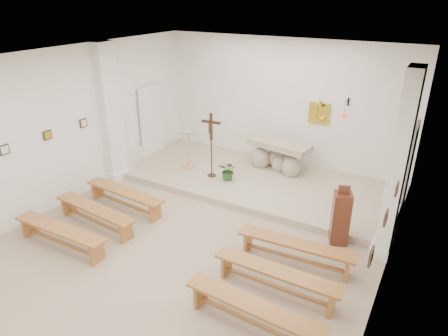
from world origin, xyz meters
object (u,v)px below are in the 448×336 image
Objects in this scene: bench_left_front at (124,195)px; bench_left_second at (95,212)px; lectern at (188,149)px; bench_left_third at (60,233)px; altar at (278,158)px; bench_right_front at (296,248)px; bench_right_third at (253,310)px; crucifix_stand at (211,141)px; donation_pedestal at (340,218)px; bench_right_second at (276,275)px.

bench_left_front is 0.88m from bench_left_second.
lectern is at bearing 91.81° from bench_left_front.
bench_left_front and bench_left_third have the same top height.
altar is 5.71m from bench_left_third.
altar is 3.91m from bench_right_front.
bench_right_front and bench_left_third have the same top height.
lectern is 0.49× the size of bench_right_third.
lectern is 0.63× the size of crucifix_stand.
lectern reaches higher than bench_right_third.
crucifix_stand is at bearing -126.60° from altar.
bench_right_front is at bearing -39.75° from crucifix_stand.
crucifix_stand is 4.16m from bench_left_third.
bench_left_second is (-4.08, -0.88, 0.00)m from bench_right_front.
altar is 0.81× the size of bench_right_third.
bench_right_front is (3.11, -2.20, -0.79)m from crucifix_stand.
crucifix_stand reaches higher than altar.
bench_right_third is at bearing -61.44° from altar.
altar is at bearing 112.72° from donation_pedestal.
altar is 0.81× the size of bench_left_third.
lectern is 0.99m from crucifix_stand.
bench_right_second is at bearing 5.42° from bench_left_second.
bench_right_second is 0.88m from bench_right_third.
bench_right_front and bench_left_second have the same top height.
crucifix_stand reaches higher than bench_left_second.
bench_right_second and bench_right_third have the same top height.
crucifix_stand is 3.33m from bench_left_second.
bench_left_third is at bearing -85.50° from bench_left_front.
bench_right_second is 4.17m from bench_left_third.
bench_left_front is 4.45m from bench_right_third.
donation_pedestal is at bearing -27.75° from lectern.
bench_right_third is at bearing -56.37° from crucifix_stand.
lectern is (-2.17, -1.07, 0.19)m from altar.
altar is 4.92m from bench_left_second.
bench_right_front is at bearing -136.13° from donation_pedestal.
altar is 4.71m from bench_right_second.
lectern is 0.49× the size of bench_right_second.
bench_left_third is 4.08m from bench_right_third.
bench_right_front and bench_right_second have the same top height.
lectern is 0.49× the size of bench_right_front.
lectern is at bearing 87.49° from bench_left_third.
bench_left_front and bench_right_third have the same top height.
bench_left_third is at bearing -102.69° from lectern.
bench_left_front is at bearing -103.83° from lectern.
altar is 1.04× the size of crucifix_stand.
donation_pedestal is at bearing 30.78° from bench_left_third.
crucifix_stand reaches higher than bench_left_front.
bench_right_second is (4.08, 0.00, 0.00)m from bench_left_second.
bench_right_second is (3.97, -3.28, -0.33)m from lectern.
bench_right_second is (-0.50, -1.95, -0.21)m from donation_pedestal.
bench_right_second is at bearing -125.35° from donation_pedestal.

